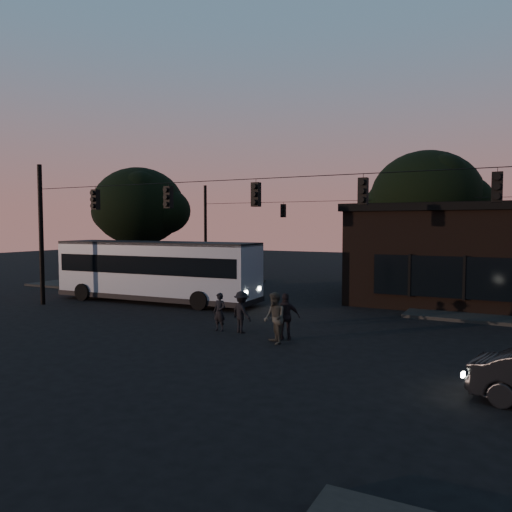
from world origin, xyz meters
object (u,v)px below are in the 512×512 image
at_px(building, 503,254).
at_px(bus, 156,268).
at_px(pedestrian_b, 274,318).
at_px(pedestrian_d, 242,312).
at_px(pedestrian_a, 220,312).
at_px(pedestrian_c, 286,316).

distance_m(building, bus, 19.07).
xyz_separation_m(pedestrian_b, pedestrian_d, (-1.95, 1.07, -0.11)).
bearing_deg(pedestrian_b, bus, -162.81).
bearing_deg(pedestrian_a, pedestrian_c, 0.64).
bearing_deg(pedestrian_a, pedestrian_d, 11.91).
xyz_separation_m(building, pedestrian_d, (-9.01, -13.20, -1.88)).
height_order(pedestrian_a, pedestrian_d, pedestrian_d).
bearing_deg(bus, building, 23.35).
distance_m(pedestrian_b, pedestrian_c, 0.74).
xyz_separation_m(bus, pedestrian_c, (10.17, -5.12, -1.00)).
distance_m(bus, pedestrian_b, 11.65).
xyz_separation_m(pedestrian_b, pedestrian_c, (0.13, 0.72, -0.05)).
bearing_deg(pedestrian_c, pedestrian_b, 62.69).
xyz_separation_m(building, pedestrian_c, (-6.93, -13.55, -1.82)).
relative_size(pedestrian_b, pedestrian_c, 1.06).
xyz_separation_m(pedestrian_a, pedestrian_d, (0.96, 0.12, 0.06)).
relative_size(bus, pedestrian_d, 7.26).
relative_size(pedestrian_a, pedestrian_c, 0.87).
bearing_deg(pedestrian_c, bus, -44.02).
bearing_deg(pedestrian_a, building, 58.07).
bearing_deg(pedestrian_d, building, -97.77).
bearing_deg(pedestrian_a, bus, 150.39).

